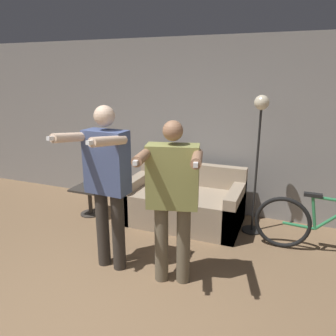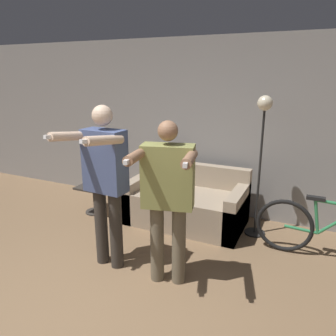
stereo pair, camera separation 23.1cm
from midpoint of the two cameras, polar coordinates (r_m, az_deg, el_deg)
wall_back at (r=5.06m, az=1.95°, el=7.21°), size 10.00×0.05×2.60m
couch at (r=4.75m, az=1.39°, el=-6.23°), size 1.64×0.90×0.80m
person_left at (r=3.48m, az=-12.52°, el=-1.71°), size 0.55×0.69×1.79m
person_right at (r=3.16m, az=-1.33°, el=-4.33°), size 0.67×0.77×1.68m
cat at (r=4.99m, az=-1.05°, el=2.11°), size 0.41×0.15×0.18m
floor_lamp at (r=4.29m, az=14.09°, el=5.34°), size 0.27×0.27×1.83m
side_table at (r=5.14m, az=-14.74°, el=-4.52°), size 0.45×0.45×0.44m
cup at (r=5.08m, az=-15.35°, el=-2.75°), size 0.07×0.07×0.10m
bicycle at (r=4.26m, az=24.40°, el=-9.50°), size 1.63×0.07×0.75m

